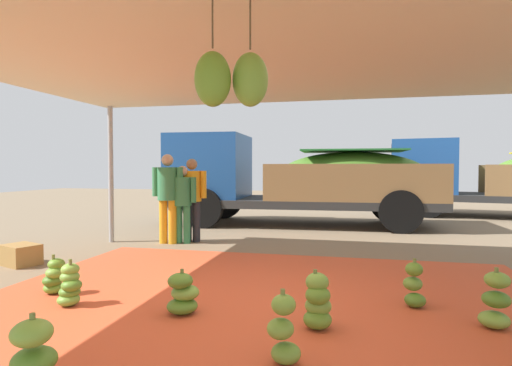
% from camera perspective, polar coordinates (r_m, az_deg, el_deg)
% --- Properties ---
extents(ground_plane, '(40.00, 40.00, 0.00)m').
position_cam_1_polar(ground_plane, '(7.61, 5.36, -9.37)').
color(ground_plane, '#7F6B51').
extents(tarp_orange, '(6.53, 5.57, 0.01)m').
position_cam_1_polar(tarp_orange, '(4.74, 0.44, -16.39)').
color(tarp_orange, '#D1512D').
rests_on(tarp_orange, ground).
extents(tent_canopy, '(8.00, 7.00, 2.80)m').
position_cam_1_polar(tent_canopy, '(4.55, 0.01, 17.45)').
color(tent_canopy, '#9EA0A5').
rests_on(tent_canopy, ground).
extents(banana_bunch_1, '(0.36, 0.36, 0.56)m').
position_cam_1_polar(banana_bunch_1, '(4.69, 29.53, -13.76)').
color(banana_bunch_1, '#75A83D').
rests_on(banana_bunch_1, tarp_orange).
extents(banana_bunch_3, '(0.33, 0.31, 0.47)m').
position_cam_1_polar(banana_bunch_3, '(5.67, -25.50, -11.40)').
color(banana_bunch_3, '#60932D').
rests_on(banana_bunch_3, tarp_orange).
extents(banana_bunch_5, '(0.31, 0.32, 0.51)m').
position_cam_1_polar(banana_bunch_5, '(5.15, -23.74, -12.55)').
color(banana_bunch_5, '#6B9E38').
rests_on(banana_bunch_5, tarp_orange).
extents(banana_bunch_6, '(0.29, 0.26, 0.58)m').
position_cam_1_polar(banana_bunch_6, '(3.43, 3.71, -19.34)').
color(banana_bunch_6, '#6B9E38').
rests_on(banana_bunch_6, tarp_orange).
extents(banana_bunch_7, '(0.34, 0.37, 0.55)m').
position_cam_1_polar(banana_bunch_7, '(4.14, 8.29, -15.62)').
color(banana_bunch_7, '#60932D').
rests_on(banana_bunch_7, tarp_orange).
extents(banana_bunch_8, '(0.43, 0.43, 0.46)m').
position_cam_1_polar(banana_bunch_8, '(4.56, -9.83, -14.58)').
color(banana_bunch_8, '#518428').
rests_on(banana_bunch_8, tarp_orange).
extents(banana_bunch_9, '(0.30, 0.32, 0.52)m').
position_cam_1_polar(banana_bunch_9, '(5.01, 20.48, -12.87)').
color(banana_bunch_9, '#518428').
rests_on(banana_bunch_9, tarp_orange).
extents(cargo_truck_main, '(7.07, 2.67, 2.40)m').
position_cam_1_polar(cargo_truck_main, '(11.29, 5.10, 0.70)').
color(cargo_truck_main, '#2D2D2D').
rests_on(cargo_truck_main, ground).
extents(cargo_truck_far, '(7.07, 3.39, 2.40)m').
position_cam_1_polar(cargo_truck_far, '(14.93, 30.50, 0.76)').
color(cargo_truck_far, '#2D2D2D').
rests_on(cargo_truck_far, ground).
extents(worker_0, '(0.62, 0.38, 1.69)m').
position_cam_1_polar(worker_0, '(8.71, -8.61, -1.39)').
color(worker_0, '#26262D').
rests_on(worker_0, ground).
extents(worker_1, '(0.57, 0.35, 1.55)m').
position_cam_1_polar(worker_1, '(8.57, -9.83, -2.02)').
color(worker_1, '#337A4C').
rests_on(worker_1, ground).
extents(worker_2, '(0.65, 0.40, 1.78)m').
position_cam_1_polar(worker_2, '(8.59, -11.79, -1.13)').
color(worker_2, orange).
rests_on(worker_2, ground).
extents(crate_1, '(0.65, 0.59, 0.32)m').
position_cam_1_polar(crate_1, '(7.60, -29.10, -8.42)').
color(crate_1, olive).
rests_on(crate_1, ground).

